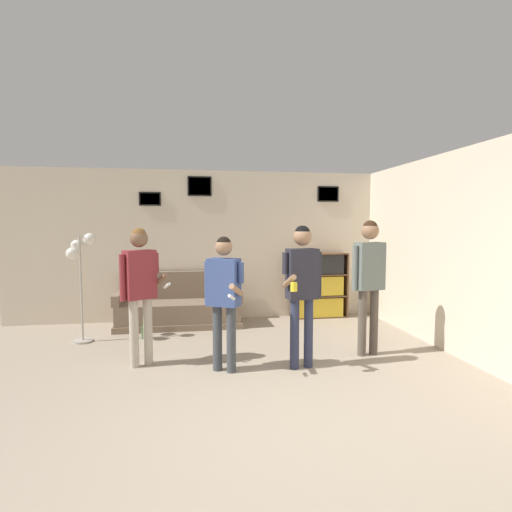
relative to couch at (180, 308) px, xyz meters
The scene contains 11 objects.
ground_plane 3.98m from the couch, 76.75° to the right, with size 20.00×20.00×0.00m, color gray.
wall_back 1.46m from the couch, 24.49° to the left, with size 7.82×0.08×2.70m.
wall_right 4.18m from the couch, 25.48° to the right, with size 0.06×6.65×2.70m.
couch is the anchor object (origin of this frame).
bookshelf 2.58m from the couch, ahead, with size 1.05×0.30×1.20m.
floor_lamp 1.84m from the couch, 150.56° to the right, with size 0.39×0.42×1.61m.
person_player_foreground_left 2.11m from the couch, 101.84° to the right, with size 0.60×0.37×1.69m.
person_player_foreground_center 2.46m from the couch, 75.72° to the right, with size 0.44×0.58×1.59m.
person_watcher_holding_cup 2.88m from the couch, 56.96° to the right, with size 0.50×0.46×1.72m.
person_spectator_near_bookshelf 3.31m from the couch, 38.45° to the right, with size 0.49×0.26×1.78m.
bottle_on_floor 0.92m from the couch, 124.67° to the right, with size 0.07×0.07×0.28m.
Camera 1 is at (-0.69, -3.02, 1.72)m, focal length 28.00 mm.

